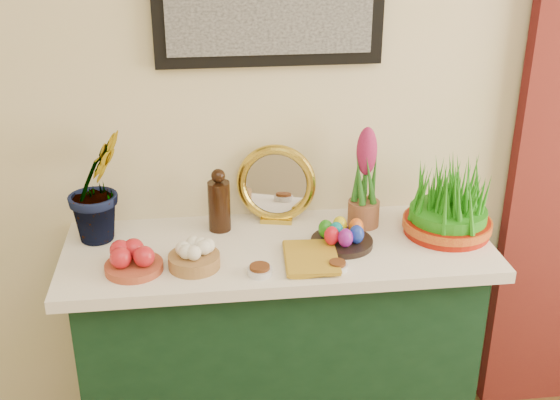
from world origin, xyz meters
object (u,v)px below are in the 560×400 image
object	(u,v)px
hyacinth_green	(95,169)
wheatgrass_sabzeh	(449,204)
sideboard	(278,359)
book	(284,258)
mirror	(276,185)

from	to	relation	value
hyacinth_green	wheatgrass_sabzeh	distance (m)	1.17
sideboard	hyacinth_green	xyz separation A→B (m)	(-0.58, 0.12, 0.71)
sideboard	wheatgrass_sabzeh	xyz separation A→B (m)	(0.58, 0.01, 0.57)
sideboard	book	bearing A→B (deg)	-88.16
hyacinth_green	wheatgrass_sabzeh	world-z (taller)	hyacinth_green
mirror	book	xyz separation A→B (m)	(-0.01, -0.31, -0.12)
sideboard	hyacinth_green	world-z (taller)	hyacinth_green
hyacinth_green	wheatgrass_sabzeh	xyz separation A→B (m)	(1.15, -0.11, -0.14)
book	wheatgrass_sabzeh	xyz separation A→B (m)	(0.57, 0.14, 0.09)
sideboard	wheatgrass_sabzeh	bearing A→B (deg)	0.98
book	wheatgrass_sabzeh	distance (m)	0.60
sideboard	mirror	bearing A→B (deg)	85.18
mirror	book	size ratio (longest dim) A/B	1.28
sideboard	mirror	world-z (taller)	mirror
sideboard	hyacinth_green	distance (m)	0.92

